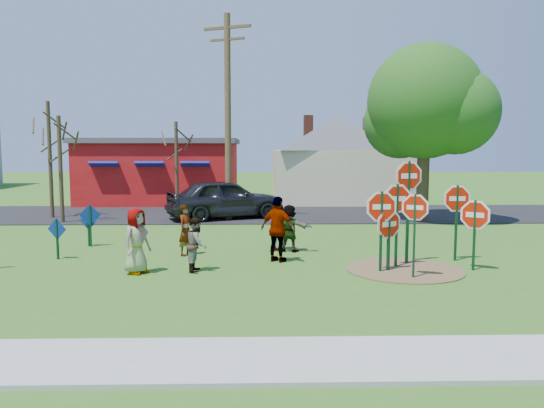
{
  "coord_description": "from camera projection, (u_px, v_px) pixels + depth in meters",
  "views": [
    {
      "loc": [
        0.54,
        -15.13,
        3.31
      ],
      "look_at": [
        0.94,
        1.33,
        1.58
      ],
      "focal_mm": 35.0,
      "sensor_mm": 36.0,
      "label": 1
    }
  ],
  "objects": [
    {
      "name": "blue_diamond_c",
      "position": [
        89.0,
        225.0,
        17.95
      ],
      "size": [
        0.62,
        0.18,
        1.2
      ],
      "rotation": [
        0.0,
        0.0,
        -0.26
      ],
      "color": "#103B20",
      "rests_on": "ground"
    },
    {
      "name": "stop_sign_f",
      "position": [
        475.0,
        219.0,
        14.33
      ],
      "size": [
        0.87,
        0.68,
        2.07
      ],
      "rotation": [
        0.0,
        0.0,
        -0.66
      ],
      "color": "#103B20",
      "rests_on": "ground"
    },
    {
      "name": "stop_sign_c",
      "position": [
        415.0,
        216.0,
        13.4
      ],
      "size": [
        0.84,
        0.42,
        2.29
      ],
      "rotation": [
        0.0,
        0.0,
        -0.45
      ],
      "color": "#103B20",
      "rests_on": "ground"
    },
    {
      "name": "stop_sign_b",
      "position": [
        408.0,
        186.0,
        15.07
      ],
      "size": [
        1.12,
        0.36,
        3.11
      ],
      "rotation": [
        0.0,
        0.0,
        0.3
      ],
      "color": "#103B20",
      "rests_on": "ground"
    },
    {
      "name": "ground",
      "position": [
        241.0,
        263.0,
        15.38
      ],
      "size": [
        120.0,
        120.0,
        0.0
      ],
      "primitive_type": "plane",
      "color": "#32631C",
      "rests_on": "ground"
    },
    {
      "name": "sidewalk",
      "position": [
        225.0,
        360.0,
        8.22
      ],
      "size": [
        22.0,
        1.8,
        0.08
      ],
      "primitive_type": "cube",
      "color": "#9E9E99",
      "rests_on": "ground"
    },
    {
      "name": "person_e",
      "position": [
        278.0,
        229.0,
        15.45
      ],
      "size": [
        1.21,
        1.0,
        1.93
      ],
      "primitive_type": "imported",
      "rotation": [
        0.0,
        0.0,
        2.58
      ],
      "color": "#462D56",
      "rests_on": "ground"
    },
    {
      "name": "stop_sign_g",
      "position": [
        397.0,
        206.0,
        14.67
      ],
      "size": [
        1.09,
        0.22,
        2.48
      ],
      "rotation": [
        0.0,
        0.0,
        0.18
      ],
      "color": "#103B20",
      "rests_on": "ground"
    },
    {
      "name": "bare_tree_mid",
      "position": [
        49.0,
        143.0,
        24.9
      ],
      "size": [
        1.8,
        1.8,
        5.51
      ],
      "color": "#382819",
      "rests_on": "ground"
    },
    {
      "name": "person_d",
      "position": [
        277.0,
        227.0,
        17.22
      ],
      "size": [
        0.63,
        1.02,
        1.52
      ],
      "primitive_type": "imported",
      "rotation": [
        0.0,
        0.0,
        1.64
      ],
      "color": "#34343A",
      "rests_on": "ground"
    },
    {
      "name": "stop_sign_d",
      "position": [
        457.0,
        204.0,
        15.54
      ],
      "size": [
        1.09,
        0.07,
        2.39
      ],
      "rotation": [
        0.0,
        0.0,
        0.0
      ],
      "color": "#103B20",
      "rests_on": "ground"
    },
    {
      "name": "dirt_patch",
      "position": [
        404.0,
        269.0,
        14.49
      ],
      "size": [
        3.2,
        3.2,
        0.03
      ],
      "primitive_type": "cylinder",
      "color": "brown",
      "rests_on": "ground"
    },
    {
      "name": "road",
      "position": [
        249.0,
        214.0,
        26.81
      ],
      "size": [
        120.0,
        7.5,
        0.04
      ],
      "primitive_type": "cube",
      "color": "black",
      "rests_on": "ground"
    },
    {
      "name": "leafy_tree",
      "position": [
        428.0,
        108.0,
        23.5
      ],
      "size": [
        5.59,
        5.1,
        7.95
      ],
      "color": "#382819",
      "rests_on": "ground"
    },
    {
      "name": "person_a",
      "position": [
        137.0,
        241.0,
        14.02
      ],
      "size": [
        0.91,
        1.02,
        1.75
      ],
      "primitive_type": "imported",
      "rotation": [
        0.0,
        0.0,
        1.05
      ],
      "color": "#444A86",
      "rests_on": "ground"
    },
    {
      "name": "person_f",
      "position": [
        289.0,
        228.0,
        17.01
      ],
      "size": [
        1.48,
        0.96,
        1.53
      ],
      "primitive_type": "imported",
      "rotation": [
        0.0,
        0.0,
        2.75
      ],
      "color": "#215234",
      "rests_on": "ground"
    },
    {
      "name": "suv",
      "position": [
        225.0,
        199.0,
        24.87
      ],
      "size": [
        5.87,
        4.04,
        1.85
      ],
      "primitive_type": "imported",
      "rotation": [
        0.0,
        0.0,
        1.95
      ],
      "color": "#2A2A2F",
      "rests_on": "road"
    },
    {
      "name": "blue_diamond_b",
      "position": [
        57.0,
        234.0,
        15.83
      ],
      "size": [
        0.62,
        0.22,
        1.24
      ],
      "rotation": [
        0.0,
        0.0,
        -0.31
      ],
      "color": "#103B20",
      "rests_on": "ground"
    },
    {
      "name": "stop_sign_e",
      "position": [
        389.0,
        228.0,
        14.24
      ],
      "size": [
        0.98,
        0.57,
        1.85
      ],
      "rotation": [
        0.0,
        0.0,
        0.52
      ],
      "color": "#103B20",
      "rests_on": "ground"
    },
    {
      "name": "cream_house",
      "position": [
        338.0,
        155.0,
        33.1
      ],
      "size": [
        9.4,
        9.4,
        6.5
      ],
      "color": "beige",
      "rests_on": "ground"
    },
    {
      "name": "red_building",
      "position": [
        162.0,
        170.0,
        32.93
      ],
      "size": [
        9.4,
        7.69,
        3.9
      ],
      "color": "#A51011",
      "rests_on": "ground"
    },
    {
      "name": "bare_tree_east",
      "position": [
        176.0,
        154.0,
        27.74
      ],
      "size": [
        1.8,
        1.8,
        4.71
      ],
      "color": "#382819",
      "rests_on": "ground"
    },
    {
      "name": "stop_sign_a",
      "position": [
        381.0,
        214.0,
        14.09
      ],
      "size": [
        1.12,
        0.09,
        2.33
      ],
      "rotation": [
        0.0,
        0.0,
        0.06
      ],
      "color": "#103B20",
      "rests_on": "ground"
    },
    {
      "name": "utility_pole",
      "position": [
        228.0,
        113.0,
        24.21
      ],
      "size": [
        2.17,
        0.96,
        9.35
      ],
      "rotation": [
        0.0,
        0.0,
        -0.38
      ],
      "color": "#4C3823",
      "rests_on": "ground"
    },
    {
      "name": "bare_tree_west",
      "position": [
        60.0,
        154.0,
        23.31
      ],
      "size": [
        1.8,
        1.8,
        4.74
      ],
      "color": "#382819",
      "rests_on": "ground"
    },
    {
      "name": "person_b",
      "position": [
        186.0,
        230.0,
        16.41
      ],
      "size": [
        0.6,
        0.69,
        1.59
      ],
      "primitive_type": "imported",
      "rotation": [
        0.0,
        0.0,
        1.12
      ],
      "color": "#226C61",
      "rests_on": "ground"
    },
    {
      "name": "blue_diamond_d",
      "position": [
        90.0,
        220.0,
        17.87
      ],
      "size": [
        0.72,
        0.1,
        1.44
      ],
      "rotation": [
        0.0,
        0.0,
        0.11
      ],
      "color": "#103B20",
      "rests_on": "ground"
    },
    {
      "name": "person_c",
      "position": [
        197.0,
        244.0,
        14.31
      ],
      "size": [
        0.59,
        0.74,
        1.47
      ],
      "primitive_type": "imported",
      "rotation": [
        0.0,
        0.0,
        1.52
      ],
      "color": "brown",
      "rests_on": "ground"
    }
  ]
}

